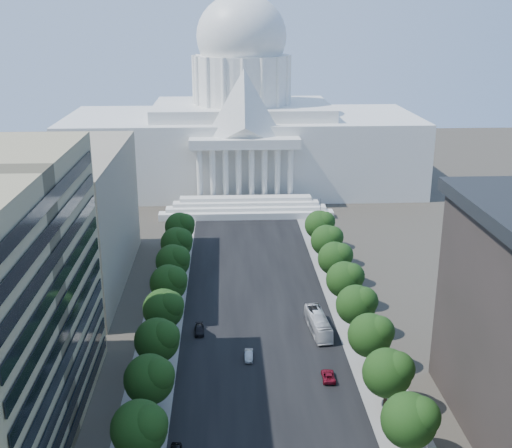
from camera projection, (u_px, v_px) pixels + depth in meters
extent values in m
cube|color=black|center=(256.00, 297.00, 138.37)|extent=(30.00, 260.00, 0.01)
cube|color=gray|center=(167.00, 299.00, 137.48)|extent=(8.00, 260.00, 0.02)
cube|color=gray|center=(343.00, 295.00, 139.26)|extent=(8.00, 260.00, 0.02)
cube|color=white|center=(242.00, 151.00, 224.63)|extent=(120.00, 50.00, 25.00)
cube|color=white|center=(242.00, 109.00, 220.11)|extent=(60.00, 40.00, 4.00)
cube|color=white|center=(245.00, 143.00, 196.51)|extent=(34.00, 8.00, 3.00)
cylinder|color=white|center=(242.00, 79.00, 216.99)|extent=(32.00, 32.00, 16.00)
ellipsoid|color=white|center=(242.00, 36.00, 212.63)|extent=(30.00, 30.00, 27.60)
cube|color=gray|center=(36.00, 220.00, 140.93)|extent=(38.00, 52.00, 30.00)
sphere|color=#0F330E|center=(139.00, 428.00, 84.36)|extent=(7.60, 7.60, 7.60)
sphere|color=#0F330E|center=(148.00, 424.00, 83.34)|extent=(5.32, 5.32, 5.32)
cylinder|color=#33261C|center=(151.00, 406.00, 97.21)|extent=(0.56, 0.56, 2.94)
sphere|color=#0F330E|center=(149.00, 379.00, 95.74)|extent=(7.60, 7.60, 7.60)
sphere|color=#0F330E|center=(157.00, 375.00, 94.73)|extent=(5.32, 5.32, 5.32)
cylinder|color=#33261C|center=(158.00, 365.00, 108.60)|extent=(0.56, 0.56, 2.94)
sphere|color=#0F330E|center=(157.00, 340.00, 107.13)|extent=(7.60, 7.60, 7.60)
sphere|color=#0F330E|center=(164.00, 336.00, 106.12)|extent=(5.32, 5.32, 5.32)
cylinder|color=#33261C|center=(164.00, 332.00, 119.99)|extent=(0.56, 0.56, 2.94)
sphere|color=#0F330E|center=(163.00, 309.00, 118.52)|extent=(7.60, 7.60, 7.60)
sphere|color=#0F330E|center=(170.00, 305.00, 117.51)|extent=(5.32, 5.32, 5.32)
cylinder|color=#33261C|center=(169.00, 304.00, 131.37)|extent=(0.56, 0.56, 2.94)
sphere|color=#0F330E|center=(168.00, 283.00, 129.91)|extent=(7.60, 7.60, 7.60)
sphere|color=#0F330E|center=(174.00, 279.00, 128.89)|extent=(5.32, 5.32, 5.32)
cylinder|color=#33261C|center=(174.00, 281.00, 142.76)|extent=(0.56, 0.56, 2.94)
sphere|color=#0F330E|center=(173.00, 261.00, 141.30)|extent=(7.60, 7.60, 7.60)
sphere|color=#0F330E|center=(178.00, 258.00, 140.28)|extent=(5.32, 5.32, 5.32)
cylinder|color=#33261C|center=(177.00, 261.00, 154.15)|extent=(0.56, 0.56, 2.94)
sphere|color=#0F330E|center=(176.00, 243.00, 152.68)|extent=(7.60, 7.60, 7.60)
sphere|color=#0F330E|center=(182.00, 239.00, 151.67)|extent=(5.32, 5.32, 5.32)
cylinder|color=#33261C|center=(180.00, 244.00, 165.54)|extent=(0.56, 0.56, 2.94)
sphere|color=#0F330E|center=(180.00, 227.00, 164.07)|extent=(7.60, 7.60, 7.60)
sphere|color=#0F330E|center=(185.00, 224.00, 163.06)|extent=(5.32, 5.32, 5.32)
sphere|color=#0F330E|center=(409.00, 420.00, 86.05)|extent=(7.60, 7.60, 7.60)
sphere|color=#0F330E|center=(421.00, 416.00, 85.03)|extent=(5.32, 5.32, 5.32)
cylinder|color=#33261C|center=(385.00, 399.00, 98.90)|extent=(0.56, 0.56, 2.94)
sphere|color=#0F330E|center=(387.00, 373.00, 97.44)|extent=(7.60, 7.60, 7.60)
sphere|color=#0F330E|center=(397.00, 369.00, 96.42)|extent=(5.32, 5.32, 5.32)
cylinder|color=#33261C|center=(368.00, 360.00, 110.29)|extent=(0.56, 0.56, 2.94)
sphere|color=#0F330E|center=(370.00, 335.00, 108.82)|extent=(7.60, 7.60, 7.60)
sphere|color=#0F330E|center=(379.00, 331.00, 107.81)|extent=(5.32, 5.32, 5.32)
cylinder|color=#33261C|center=(355.00, 327.00, 121.68)|extent=(0.56, 0.56, 2.94)
sphere|color=#0F330E|center=(356.00, 305.00, 120.21)|extent=(7.60, 7.60, 7.60)
sphere|color=#0F330E|center=(364.00, 301.00, 119.20)|extent=(5.32, 5.32, 5.32)
cylinder|color=#33261C|center=(343.00, 301.00, 133.07)|extent=(0.56, 0.56, 2.94)
sphere|color=#0F330E|center=(344.00, 280.00, 131.60)|extent=(7.60, 7.60, 7.60)
sphere|color=#0F330E|center=(352.00, 276.00, 130.59)|extent=(5.32, 5.32, 5.32)
cylinder|color=#33261C|center=(334.00, 278.00, 144.45)|extent=(0.56, 0.56, 2.94)
sphere|color=#0F330E|center=(335.00, 258.00, 142.99)|extent=(7.60, 7.60, 7.60)
sphere|color=#0F330E|center=(341.00, 255.00, 141.97)|extent=(5.32, 5.32, 5.32)
cylinder|color=#33261C|center=(326.00, 259.00, 155.84)|extent=(0.56, 0.56, 2.94)
sphere|color=#0F330E|center=(326.00, 240.00, 154.38)|extent=(7.60, 7.60, 7.60)
sphere|color=#0F330E|center=(333.00, 237.00, 153.36)|extent=(5.32, 5.32, 5.32)
cylinder|color=#33261C|center=(319.00, 242.00, 167.23)|extent=(0.56, 0.56, 2.94)
sphere|color=#0F330E|center=(319.00, 225.00, 165.76)|extent=(7.60, 7.60, 7.60)
sphere|color=#0F330E|center=(325.00, 222.00, 164.75)|extent=(5.32, 5.32, 5.32)
cylinder|color=gray|center=(428.00, 435.00, 85.74)|extent=(0.18, 0.18, 9.00)
cylinder|color=gray|center=(422.00, 408.00, 84.34)|extent=(2.40, 0.14, 0.14)
sphere|color=gray|center=(414.00, 408.00, 84.32)|extent=(0.44, 0.44, 0.44)
cylinder|color=gray|center=(384.00, 344.00, 109.46)|extent=(0.18, 0.18, 9.00)
cylinder|color=gray|center=(378.00, 321.00, 108.07)|extent=(2.40, 0.14, 0.14)
sphere|color=gray|center=(372.00, 322.00, 108.04)|extent=(0.44, 0.44, 0.44)
cylinder|color=gray|center=(355.00, 285.00, 133.19)|extent=(0.18, 0.18, 9.00)
cylinder|color=gray|center=(350.00, 266.00, 131.79)|extent=(2.40, 0.14, 0.14)
sphere|color=gray|center=(345.00, 266.00, 131.77)|extent=(0.44, 0.44, 0.44)
cylinder|color=gray|center=(335.00, 244.00, 156.91)|extent=(0.18, 0.18, 9.00)
cylinder|color=gray|center=(331.00, 227.00, 155.51)|extent=(2.40, 0.14, 0.14)
sphere|color=gray|center=(326.00, 228.00, 155.49)|extent=(0.44, 0.44, 0.44)
cylinder|color=gray|center=(320.00, 214.00, 180.64)|extent=(0.18, 0.18, 9.00)
cylinder|color=gray|center=(317.00, 199.00, 179.24)|extent=(2.40, 0.14, 0.14)
sphere|color=gray|center=(313.00, 200.00, 179.22)|extent=(0.44, 0.44, 0.44)
imported|color=#9C9EA3|center=(249.00, 355.00, 113.24)|extent=(1.59, 4.15, 1.35)
imported|color=maroon|center=(328.00, 376.00, 106.87)|extent=(2.24, 4.62, 1.27)
imported|color=black|center=(199.00, 330.00, 122.40)|extent=(2.01, 4.54, 1.30)
imported|color=silver|center=(318.00, 323.00, 122.65)|extent=(3.95, 12.70, 3.48)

